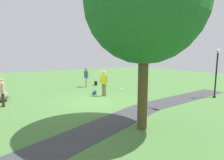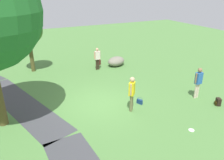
{
  "view_description": "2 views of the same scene",
  "coord_description": "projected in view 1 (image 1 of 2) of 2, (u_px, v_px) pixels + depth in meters",
  "views": [
    {
      "loc": [
        4.95,
        9.87,
        3.01
      ],
      "look_at": [
        -0.99,
        0.38,
        1.39
      ],
      "focal_mm": 28.99,
      "sensor_mm": 36.0,
      "label": 1
    },
    {
      "loc": [
        -9.64,
        3.88,
        5.79
      ],
      "look_at": [
        0.34,
        -0.99,
        1.07
      ],
      "focal_mm": 35.66,
      "sensor_mm": 36.0,
      "label": 2
    }
  ],
  "objects": [
    {
      "name": "spare_backpack_on_lawn",
      "position": [
        96.0,
        83.0,
        17.47
      ],
      "size": [
        0.34,
        0.34,
        0.4
      ],
      "color": "black",
      "rests_on": "ground"
    },
    {
      "name": "woman_with_handbag",
      "position": [
        104.0,
        82.0,
        12.9
      ],
      "size": [
        0.42,
        0.42,
        1.81
      ],
      "color": "#6A6842",
      "rests_on": "ground"
    },
    {
      "name": "footpath_segment_mid",
      "position": [
        97.0,
        129.0,
        7.27
      ],
      "size": [
        8.11,
        4.02,
        0.01
      ],
      "color": "#3E3F43",
      "rests_on": "ground"
    },
    {
      "name": "large_shade_tree",
      "position": [
        145.0,
        3.0,
        6.69
      ],
      "size": [
        4.58,
        4.58,
        7.2
      ],
      "color": "#4F4422",
      "rests_on": "ground"
    },
    {
      "name": "frisbee_on_grass",
      "position": [
        122.0,
        89.0,
        15.67
      ],
      "size": [
        0.25,
        0.25,
        0.02
      ],
      "color": "white",
      "rests_on": "ground"
    },
    {
      "name": "lamp_post",
      "position": [
        217.0,
        68.0,
        12.28
      ],
      "size": [
        0.28,
        0.28,
        3.35
      ],
      "color": "black",
      "rests_on": "ground"
    },
    {
      "name": "man_near_boulder",
      "position": [
        86.0,
        76.0,
        16.43
      ],
      "size": [
        0.26,
        0.52,
        1.76
      ],
      "color": "beige",
      "rests_on": "ground"
    },
    {
      "name": "ground_plane",
      "position": [
        95.0,
        102.0,
        11.3
      ],
      "size": [
        48.0,
        48.0,
        0.0
      ],
      "primitive_type": "plane",
      "color": "#4F7F3E"
    },
    {
      "name": "footpath_segment_near",
      "position": [
        187.0,
        97.0,
        12.62
      ],
      "size": [
        8.09,
        2.13,
        0.01
      ],
      "color": "#3E3F43",
      "rests_on": "ground"
    },
    {
      "name": "passerby_on_path",
      "position": [
        2.0,
        90.0,
        10.29
      ],
      "size": [
        0.28,
        0.52,
        1.65
      ],
      "color": "#31271A",
      "rests_on": "ground"
    },
    {
      "name": "handbag_on_grass",
      "position": [
        94.0,
        93.0,
        13.45
      ],
      "size": [
        0.36,
        0.36,
        0.31
      ],
      "color": "navy",
      "rests_on": "ground"
    }
  ]
}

